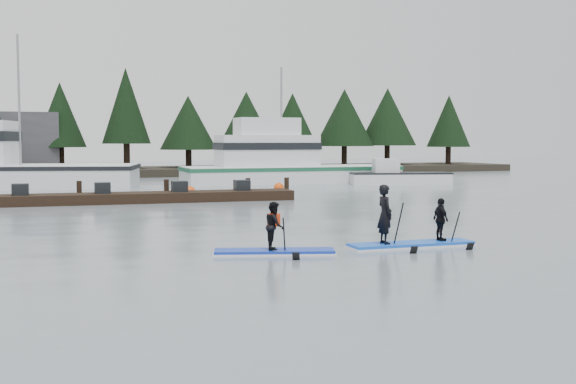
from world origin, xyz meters
name	(u,v)px	position (x,y,z in m)	size (l,w,h in m)	color
ground	(371,248)	(0.00, 0.00, 0.00)	(160.00, 160.00, 0.00)	slate
far_shore	(124,172)	(0.00, 42.00, 0.30)	(70.00, 8.00, 0.60)	#2D281E
treeline	(124,176)	(0.00, 42.00, 0.00)	(60.00, 4.00, 8.00)	black
fishing_boat_medium	(286,174)	(8.46, 27.83, 0.61)	(14.60, 4.87, 8.58)	white
skiff	(400,178)	(15.05, 24.09, 0.38)	(6.45, 1.93, 0.75)	white
floating_dock	(147,197)	(-2.89, 16.40, 0.23)	(13.71, 1.83, 0.46)	black
buoy_c	(401,183)	(15.67, 25.01, 0.00)	(0.58, 0.58, 0.58)	#EB480B
buoy_d	(279,191)	(5.48, 21.25, 0.00)	(0.59, 0.59, 0.59)	#EB480B
buoy_b	(190,195)	(0.06, 20.22, 0.00)	(0.58, 0.58, 0.58)	#EB480B
paddleboard_solo	(274,237)	(-2.72, 0.05, 0.44)	(3.11, 1.66, 1.81)	#1332B3
paddleboard_duo	(409,227)	(1.08, -0.14, 0.54)	(3.51, 1.19, 2.19)	blue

